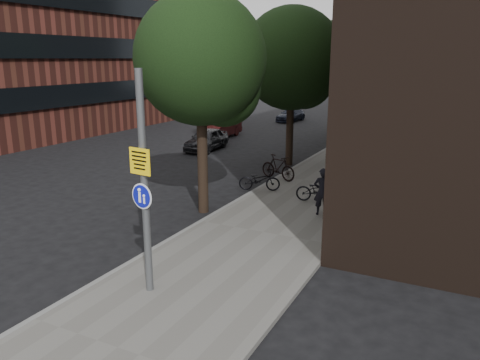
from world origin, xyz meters
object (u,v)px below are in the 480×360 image
Objects in this scene: pedestrian at (322,192)px; parked_car_near at (207,139)px; signpost at (144,184)px; parked_bike_facade_near at (319,190)px.

pedestrian is 13.18m from parked_car_near.
parked_car_near is at bearing -66.04° from pedestrian.
signpost is 8.72m from parked_bike_facade_near.
parked_bike_facade_near is 11.90m from parked_car_near.
parked_car_near is (-9.26, 7.47, 0.08)m from parked_bike_facade_near.
signpost is 2.97× the size of parked_bike_facade_near.
pedestrian is 0.97× the size of parked_bike_facade_near.
pedestrian is 0.43× the size of parked_car_near.
parked_bike_facade_near is (-0.54, 1.34, -0.37)m from pedestrian.
parked_bike_facade_near is at bearing -43.52° from parked_car_near.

